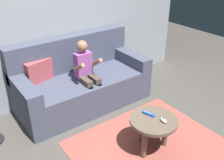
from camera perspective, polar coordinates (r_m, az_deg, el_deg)
The scene contains 7 objects.
wall_back at distance 3.48m, azimuth -13.55°, elevation 14.80°, with size 4.47×0.05×2.50m, color #999EA8.
couch at distance 3.54m, azimuth -6.95°, elevation -0.60°, with size 1.79×0.80×0.92m.
person_seated_on_couch at distance 3.29m, azimuth -5.67°, elevation 1.73°, with size 0.31×0.38×0.96m.
coffee_table at distance 2.76m, azimuth 9.12°, elevation -9.89°, with size 0.51×0.51×0.40m.
area_rug at distance 2.96m, azimuth 8.74°, elevation -14.82°, with size 1.61×1.38×0.01m, color #9E4C42.
game_remote_blue_near_edge at distance 2.75m, azimuth 8.21°, elevation -7.51°, with size 0.07×0.14×0.03m.
nunchuk_white at distance 2.67m, azimuth 11.50°, elevation -8.86°, with size 0.06×0.10×0.05m.
Camera 1 is at (-1.31, -1.24, 2.00)m, focal length 40.67 mm.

